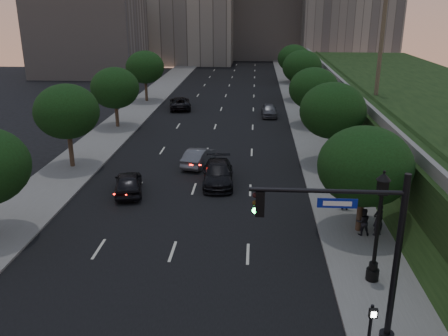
# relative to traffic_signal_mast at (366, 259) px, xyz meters

# --- Properties ---
(ground) EXTENTS (160.00, 160.00, 0.00)m
(ground) POSITION_rel_traffic_signal_mast_xyz_m (-8.37, 1.55, -3.67)
(ground) COLOR black
(ground) RESTS_ON ground
(road_surface) EXTENTS (16.00, 140.00, 0.02)m
(road_surface) POSITION_rel_traffic_signal_mast_xyz_m (-8.37, 31.55, -3.66)
(road_surface) COLOR black
(road_surface) RESTS_ON ground
(sidewalk_right) EXTENTS (4.50, 140.00, 0.15)m
(sidewalk_right) POSITION_rel_traffic_signal_mast_xyz_m (1.88, 31.55, -3.60)
(sidewalk_right) COLOR slate
(sidewalk_right) RESTS_ON ground
(sidewalk_left) EXTENTS (4.50, 140.00, 0.15)m
(sidewalk_left) POSITION_rel_traffic_signal_mast_xyz_m (-18.62, 31.55, -3.60)
(sidewalk_left) COLOR slate
(sidewalk_left) RESTS_ON ground
(embankment) EXTENTS (18.00, 90.00, 4.00)m
(embankment) POSITION_rel_traffic_signal_mast_xyz_m (13.63, 29.55, -1.67)
(embankment) COLOR black
(embankment) RESTS_ON ground
(parapet_wall) EXTENTS (0.35, 90.00, 0.70)m
(parapet_wall) POSITION_rel_traffic_signal_mast_xyz_m (5.13, 29.55, 0.68)
(parapet_wall) COLOR slate
(parapet_wall) RESTS_ON embankment
(office_block_mid) EXTENTS (22.00, 18.00, 26.00)m
(office_block_mid) POSITION_rel_traffic_signal_mast_xyz_m (-2.37, 103.55, 9.33)
(office_block_mid) COLOR #99948D
(office_block_mid) RESTS_ON ground
(office_block_filler) EXTENTS (18.00, 16.00, 14.00)m
(office_block_filler) POSITION_rel_traffic_signal_mast_xyz_m (-34.37, 71.55, 3.33)
(office_block_filler) COLOR #99948D
(office_block_filler) RESTS_ON ground
(tree_right_a) EXTENTS (5.20, 5.20, 6.24)m
(tree_right_a) POSITION_rel_traffic_signal_mast_xyz_m (1.93, 9.55, 0.35)
(tree_right_a) COLOR #38281C
(tree_right_a) RESTS_ON ground
(tree_right_b) EXTENTS (5.20, 5.20, 6.74)m
(tree_right_b) POSITION_rel_traffic_signal_mast_xyz_m (1.93, 21.55, 0.84)
(tree_right_b) COLOR #38281C
(tree_right_b) RESTS_ON ground
(tree_right_c) EXTENTS (5.20, 5.20, 6.24)m
(tree_right_c) POSITION_rel_traffic_signal_mast_xyz_m (1.93, 34.55, 0.35)
(tree_right_c) COLOR #38281C
(tree_right_c) RESTS_ON ground
(tree_right_d) EXTENTS (5.20, 5.20, 6.74)m
(tree_right_d) POSITION_rel_traffic_signal_mast_xyz_m (1.93, 48.55, 0.84)
(tree_right_d) COLOR #38281C
(tree_right_d) RESTS_ON ground
(tree_right_e) EXTENTS (5.20, 5.20, 6.24)m
(tree_right_e) POSITION_rel_traffic_signal_mast_xyz_m (1.93, 63.55, 0.35)
(tree_right_e) COLOR #38281C
(tree_right_e) RESTS_ON ground
(tree_left_b) EXTENTS (5.00, 5.00, 6.71)m
(tree_left_b) POSITION_rel_traffic_signal_mast_xyz_m (-18.67, 19.55, 0.90)
(tree_left_b) COLOR #38281C
(tree_left_b) RESTS_ON ground
(tree_left_c) EXTENTS (5.00, 5.00, 6.34)m
(tree_left_c) POSITION_rel_traffic_signal_mast_xyz_m (-18.67, 32.55, 0.53)
(tree_left_c) COLOR #38281C
(tree_left_c) RESTS_ON ground
(tree_left_d) EXTENTS (5.00, 5.00, 6.71)m
(tree_left_d) POSITION_rel_traffic_signal_mast_xyz_m (-18.67, 46.55, 0.90)
(tree_left_d) COLOR #38281C
(tree_left_d) RESTS_ON ground
(traffic_signal_mast) EXTENTS (5.68, 0.56, 7.00)m
(traffic_signal_mast) POSITION_rel_traffic_signal_mast_xyz_m (0.00, 0.00, 0.00)
(traffic_signal_mast) COLOR black
(traffic_signal_mast) RESTS_ON ground
(street_lamp) EXTENTS (0.64, 0.64, 5.62)m
(street_lamp) POSITION_rel_traffic_signal_mast_xyz_m (1.52, 4.30, -1.04)
(street_lamp) COLOR black
(street_lamp) RESTS_ON ground
(pedestrian_signal) EXTENTS (0.30, 0.33, 2.50)m
(pedestrian_signal) POSITION_rel_traffic_signal_mast_xyz_m (0.10, -1.19, -2.11)
(pedestrian_signal) COLOR black
(pedestrian_signal) RESTS_ON ground
(sedan_near_left) EXTENTS (2.81, 4.82, 1.54)m
(sedan_near_left) POSITION_rel_traffic_signal_mast_xyz_m (-12.78, 14.54, -2.90)
(sedan_near_left) COLOR black
(sedan_near_left) RESTS_ON ground
(sedan_mid_left) EXTENTS (2.51, 4.63, 1.45)m
(sedan_mid_left) POSITION_rel_traffic_signal_mast_xyz_m (-8.64, 20.77, -2.95)
(sedan_mid_left) COLOR #585A60
(sedan_mid_left) RESTS_ON ground
(sedan_far_left) EXTENTS (3.45, 5.76, 1.50)m
(sedan_far_left) POSITION_rel_traffic_signal_mast_xyz_m (-13.53, 42.34, -2.92)
(sedan_far_left) COLOR black
(sedan_far_left) RESTS_ON ground
(sedan_near_right) EXTENTS (2.53, 5.47, 1.55)m
(sedan_near_right) POSITION_rel_traffic_signal_mast_xyz_m (-6.74, 16.77, -2.90)
(sedan_near_right) COLOR black
(sedan_near_right) RESTS_ON ground
(sedan_far_right) EXTENTS (1.88, 4.39, 1.48)m
(sedan_far_right) POSITION_rel_traffic_signal_mast_xyz_m (-2.52, 38.93, -2.93)
(sedan_far_right) COLOR #515258
(sedan_far_right) RESTS_ON ground
(pedestrian_a) EXTENTS (0.80, 0.69, 1.86)m
(pedestrian_a) POSITION_rel_traffic_signal_mast_xyz_m (2.82, 8.95, -2.59)
(pedestrian_a) COLOR black
(pedestrian_a) RESTS_ON sidewalk_right
(pedestrian_b) EXTENTS (0.79, 0.63, 1.59)m
(pedestrian_b) POSITION_rel_traffic_signal_mast_xyz_m (2.00, 8.94, -2.73)
(pedestrian_b) COLOR black
(pedestrian_b) RESTS_ON sidewalk_right
(pedestrian_c) EXTENTS (1.11, 0.61, 1.80)m
(pedestrian_c) POSITION_rel_traffic_signal_mast_xyz_m (1.64, 12.40, -2.62)
(pedestrian_c) COLOR black
(pedestrian_c) RESTS_ON sidewalk_right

